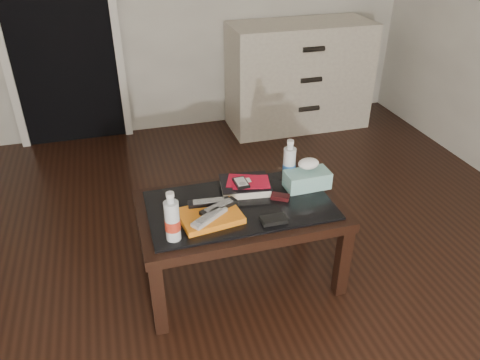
{
  "coord_description": "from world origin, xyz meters",
  "views": [
    {
      "loc": [
        -0.09,
        -1.41,
        1.74
      ],
      "look_at": [
        0.47,
        0.52,
        0.55
      ],
      "focal_mm": 35.0,
      "sensor_mm": 36.0,
      "label": 1
    }
  ],
  "objects_px": {
    "dresser": "(299,76)",
    "water_bottle_right": "(289,161)",
    "water_bottle_left": "(172,216)",
    "coffee_table": "(240,215)",
    "tissue_box": "(307,180)",
    "textbook": "(245,186)"
  },
  "relations": [
    {
      "from": "dresser",
      "to": "water_bottle_left",
      "type": "height_order",
      "value": "dresser"
    },
    {
      "from": "textbook",
      "to": "tissue_box",
      "type": "height_order",
      "value": "tissue_box"
    },
    {
      "from": "water_bottle_right",
      "to": "tissue_box",
      "type": "height_order",
      "value": "water_bottle_right"
    },
    {
      "from": "coffee_table",
      "to": "water_bottle_right",
      "type": "bearing_deg",
      "value": 25.39
    },
    {
      "from": "textbook",
      "to": "water_bottle_right",
      "type": "xyz_separation_m",
      "value": [
        0.25,
        0.02,
        0.1
      ]
    },
    {
      "from": "coffee_table",
      "to": "water_bottle_right",
      "type": "relative_size",
      "value": 4.2
    },
    {
      "from": "textbook",
      "to": "water_bottle_right",
      "type": "bearing_deg",
      "value": 12.53
    },
    {
      "from": "dresser",
      "to": "water_bottle_right",
      "type": "xyz_separation_m",
      "value": [
        -0.74,
        -1.64,
        0.13
      ]
    },
    {
      "from": "coffee_table",
      "to": "tissue_box",
      "type": "height_order",
      "value": "tissue_box"
    },
    {
      "from": "tissue_box",
      "to": "dresser",
      "type": "bearing_deg",
      "value": 67.56
    },
    {
      "from": "water_bottle_left",
      "to": "dresser",
      "type": "bearing_deg",
      "value": 54.52
    },
    {
      "from": "water_bottle_left",
      "to": "tissue_box",
      "type": "bearing_deg",
      "value": 17.99
    },
    {
      "from": "textbook",
      "to": "coffee_table",
      "type": "bearing_deg",
      "value": -109.42
    },
    {
      "from": "coffee_table",
      "to": "textbook",
      "type": "height_order",
      "value": "textbook"
    },
    {
      "from": "textbook",
      "to": "water_bottle_left",
      "type": "relative_size",
      "value": 1.05
    },
    {
      "from": "coffee_table",
      "to": "dresser",
      "type": "xyz_separation_m",
      "value": [
        1.05,
        1.79,
        0.05
      ]
    },
    {
      "from": "coffee_table",
      "to": "water_bottle_right",
      "type": "height_order",
      "value": "water_bottle_right"
    },
    {
      "from": "water_bottle_right",
      "to": "dresser",
      "type": "bearing_deg",
      "value": 65.88
    },
    {
      "from": "coffee_table",
      "to": "dresser",
      "type": "height_order",
      "value": "dresser"
    },
    {
      "from": "water_bottle_left",
      "to": "tissue_box",
      "type": "relative_size",
      "value": 1.03
    },
    {
      "from": "water_bottle_left",
      "to": "textbook",
      "type": "bearing_deg",
      "value": 36.07
    },
    {
      "from": "textbook",
      "to": "water_bottle_left",
      "type": "bearing_deg",
      "value": -136.55
    }
  ]
}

